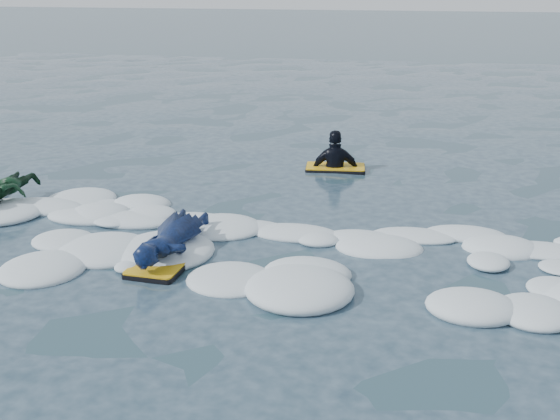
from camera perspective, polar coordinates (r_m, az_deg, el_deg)
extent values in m
plane|color=#1B2F42|center=(8.32, -5.48, -4.96)|extent=(120.00, 120.00, 0.00)
cube|color=black|center=(8.55, -9.34, -4.16)|extent=(0.68, 1.15, 0.06)
cube|color=gold|center=(8.54, -9.35, -3.93)|extent=(0.65, 1.13, 0.02)
imported|color=navy|center=(8.69, -8.84, -2.27)|extent=(0.69, 1.71, 0.40)
cube|color=black|center=(10.98, -21.53, -0.09)|extent=(0.57, 0.87, 0.04)
cube|color=gold|center=(10.98, -21.54, 0.04)|extent=(0.55, 0.85, 0.01)
cube|color=#1754B2|center=(10.97, -21.55, 0.09)|extent=(0.27, 0.78, 0.00)
imported|color=#103C1E|center=(11.08, -21.12, 1.33)|extent=(0.59, 1.21, 0.46)
cube|color=black|center=(12.49, 4.52, 3.40)|extent=(1.10, 0.68, 0.05)
cube|color=gold|center=(12.48, 4.53, 3.55)|extent=(1.08, 0.65, 0.02)
imported|color=black|center=(12.52, 4.51, 2.95)|extent=(0.97, 0.52, 1.57)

